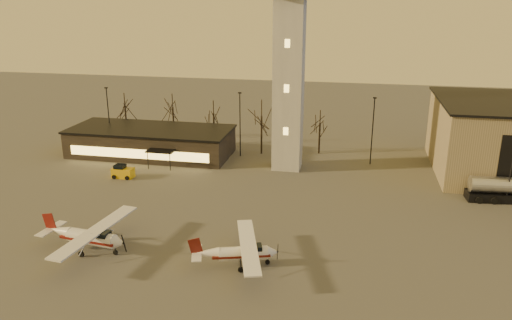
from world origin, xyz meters
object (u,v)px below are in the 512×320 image
Objects in this scene: control_tower at (289,55)px; cessna_rear at (93,240)px; fuel_truck at (502,192)px; terminal at (151,141)px; cessna_front at (245,255)px; service_cart at (123,173)px.

control_tower is 36.08m from cessna_rear.
cessna_rear is 1.46× the size of fuel_truck.
terminal is at bearing 109.68° from cessna_rear.
cessna_rear is at bearing 164.51° from cessna_front.
cessna_rear is at bearing -77.20° from terminal.
cessna_rear is at bearing -117.11° from control_tower.
terminal is at bearing 109.08° from cessna_front.
cessna_front is 34.79m from fuel_truck.
cessna_front is (0.18, -28.84, -15.29)m from control_tower.
control_tower is 1.28× the size of terminal.
control_tower reaches higher than fuel_truck.
cessna_front is at bearing -146.25° from fuel_truck.
fuel_truck is 2.89× the size of service_cart.
service_cart is (-21.87, 19.90, -0.33)m from cessna_front.
fuel_truck reaches higher than service_cart.
control_tower is at bearing 160.68° from fuel_truck.
fuel_truck is (27.38, 21.47, 0.18)m from cessna_front.
control_tower is at bearing 69.76° from cessna_rear.
terminal is at bearing 92.17° from service_cart.
control_tower reaches higher than cessna_rear.
terminal is 8.69× the size of service_cart.
terminal is at bearing 164.96° from fuel_truck.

